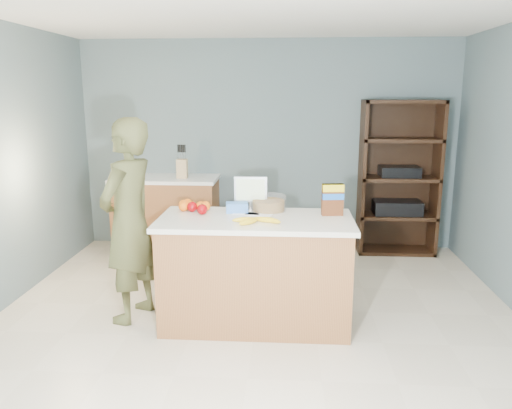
# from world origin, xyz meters

# --- Properties ---
(floor) EXTENTS (4.50, 5.00, 0.02)m
(floor) POSITION_xyz_m (0.00, 0.00, 0.00)
(floor) COLOR beige
(floor) RESTS_ON ground
(walls) EXTENTS (4.52, 5.02, 2.51)m
(walls) POSITION_xyz_m (0.00, 0.00, 1.65)
(walls) COLOR slate
(walls) RESTS_ON ground
(counter_peninsula) EXTENTS (1.56, 0.76, 0.90)m
(counter_peninsula) POSITION_xyz_m (0.00, 0.30, 0.42)
(counter_peninsula) COLOR brown
(counter_peninsula) RESTS_ON ground
(back_cabinet) EXTENTS (1.24, 0.62, 0.90)m
(back_cabinet) POSITION_xyz_m (-1.20, 2.20, 0.45)
(back_cabinet) COLOR brown
(back_cabinet) RESTS_ON ground
(shelving_unit) EXTENTS (0.90, 0.40, 1.80)m
(shelving_unit) POSITION_xyz_m (1.55, 2.35, 0.86)
(shelving_unit) COLOR black
(shelving_unit) RESTS_ON ground
(person) EXTENTS (0.57, 0.71, 1.69)m
(person) POSITION_xyz_m (-1.05, 0.33, 0.85)
(person) COLOR #454726
(person) RESTS_ON ground
(knife_block) EXTENTS (0.12, 0.10, 0.31)m
(knife_block) POSITION_xyz_m (-0.99, 2.16, 1.02)
(knife_block) COLOR tan
(knife_block) RESTS_ON back_cabinet
(envelopes) EXTENTS (0.34, 0.18, 0.00)m
(envelopes) POSITION_xyz_m (-0.03, 0.43, 0.90)
(envelopes) COLOR white
(envelopes) RESTS_ON counter_peninsula
(bananas) EXTENTS (0.39, 0.22, 0.04)m
(bananas) POSITION_xyz_m (0.02, 0.15, 0.92)
(bananas) COLOR yellow
(bananas) RESTS_ON counter_peninsula
(apples) EXTENTS (0.19, 0.18, 0.09)m
(apples) POSITION_xyz_m (-0.50, 0.43, 0.94)
(apples) COLOR #900307
(apples) RESTS_ON counter_peninsula
(oranges) EXTENTS (0.28, 0.18, 0.08)m
(oranges) POSITION_xyz_m (-0.56, 0.53, 0.94)
(oranges) COLOR orange
(oranges) RESTS_ON counter_peninsula
(blue_carton) EXTENTS (0.19, 0.14, 0.08)m
(blue_carton) POSITION_xyz_m (-0.17, 0.49, 0.94)
(blue_carton) COLOR blue
(blue_carton) RESTS_ON counter_peninsula
(salad_bowl) EXTENTS (0.30, 0.30, 0.13)m
(salad_bowl) POSITION_xyz_m (0.09, 0.57, 0.96)
(salad_bowl) COLOR #267219
(salad_bowl) RESTS_ON counter_peninsula
(tv) EXTENTS (0.28, 0.12, 0.28)m
(tv) POSITION_xyz_m (-0.06, 0.62, 1.06)
(tv) COLOR silver
(tv) RESTS_ON counter_peninsula
(cereal_box) EXTENTS (0.18, 0.08, 0.26)m
(cereal_box) POSITION_xyz_m (0.62, 0.43, 1.05)
(cereal_box) COLOR #592B14
(cereal_box) RESTS_ON counter_peninsula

